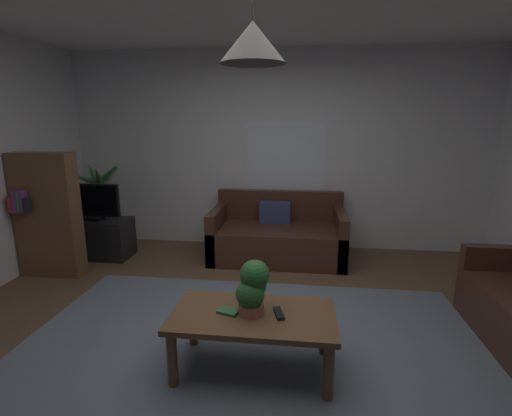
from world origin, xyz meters
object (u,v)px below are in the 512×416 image
at_px(tv_stand, 96,238).
at_px(remote_on_table_0, 279,313).
at_px(coffee_table, 253,322).
at_px(book_on_table_0, 229,311).
at_px(bookshelf_corner, 47,215).
at_px(tv, 91,202).
at_px(potted_palm_corner, 102,210).
at_px(pendant_lamp, 253,42).
at_px(potted_plant_on_table, 253,287).
at_px(couch_under_window, 278,237).

bearing_deg(tv_stand, remote_on_table_0, -38.78).
bearing_deg(coffee_table, book_on_table_0, -177.12).
bearing_deg(bookshelf_corner, book_on_table_0, -31.05).
relative_size(tv, potted_palm_corner, 0.61).
distance_m(tv_stand, bookshelf_corner, 0.78).
distance_m(tv, pendant_lamp, 3.38).
relative_size(potted_plant_on_table, tv_stand, 0.42).
distance_m(couch_under_window, potted_palm_corner, 2.50).
bearing_deg(potted_palm_corner, coffee_table, -45.03).
bearing_deg(coffee_table, pendant_lamp, -100.62).
relative_size(tv, bookshelf_corner, 0.53).
bearing_deg(book_on_table_0, remote_on_table_0, 1.24).
bearing_deg(tv, potted_plant_on_table, -40.47).
distance_m(remote_on_table_0, tv, 3.20).
distance_m(potted_plant_on_table, pendant_lamp, 1.56).
bearing_deg(tv, coffee_table, -40.53).
bearing_deg(coffee_table, bookshelf_corner, 150.85).
xyz_separation_m(potted_plant_on_table, pendant_lamp, (0.00, -0.01, 1.56)).
bearing_deg(tv_stand, bookshelf_corner, -106.96).
bearing_deg(couch_under_window, tv, -173.52).
bearing_deg(potted_palm_corner, tv, -74.03).
bearing_deg(potted_palm_corner, pendant_lamp, -45.03).
distance_m(couch_under_window, tv, 2.41).
distance_m(coffee_table, tv, 3.07).
height_order(couch_under_window, bookshelf_corner, bookshelf_corner).
relative_size(bookshelf_corner, pendant_lamp, 2.38).
bearing_deg(pendant_lamp, potted_palm_corner, 134.97).
bearing_deg(pendant_lamp, tv, 139.47).
bearing_deg(tv_stand, potted_plant_on_table, -40.78).
distance_m(book_on_table_0, pendant_lamp, 1.75).
distance_m(coffee_table, book_on_table_0, 0.19).
xyz_separation_m(tv_stand, bookshelf_corner, (-0.19, -0.61, 0.45)).
bearing_deg(potted_plant_on_table, tv_stand, 139.22).
distance_m(tv_stand, pendant_lamp, 3.62).
distance_m(potted_plant_on_table, potted_palm_corner, 3.47).
height_order(potted_palm_corner, pendant_lamp, pendant_lamp).
relative_size(potted_plant_on_table, potted_palm_corner, 0.31).
xyz_separation_m(couch_under_window, book_on_table_0, (-0.20, -2.26, 0.17)).
bearing_deg(coffee_table, couch_under_window, 89.34).
distance_m(book_on_table_0, potted_plant_on_table, 0.25).
bearing_deg(coffee_table, remote_on_table_0, -0.34).
distance_m(remote_on_table_0, bookshelf_corner, 3.04).
height_order(couch_under_window, pendant_lamp, pendant_lamp).
bearing_deg(remote_on_table_0, coffee_table, -16.19).
bearing_deg(remote_on_table_0, couch_under_window, -102.01).
height_order(book_on_table_0, pendant_lamp, pendant_lamp).
bearing_deg(couch_under_window, tv_stand, -174.04).
height_order(couch_under_window, potted_palm_corner, potted_palm_corner).
bearing_deg(potted_plant_on_table, pendant_lamp, -62.55).
bearing_deg(pendant_lamp, couch_under_window, 89.34).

